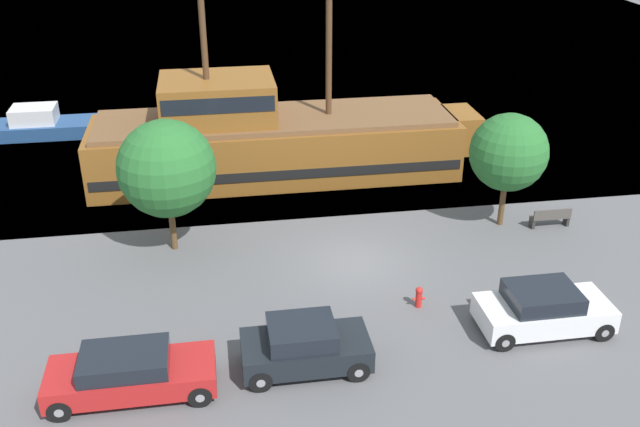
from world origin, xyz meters
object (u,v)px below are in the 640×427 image
object	(u,v)px
pirate_ship	(271,139)
parked_car_curb_front	(130,373)
moored_boat_dockside	(42,125)
parked_car_curb_mid	(543,309)
fire_hydrant	(419,296)
bench_promenade_east	(551,217)
parked_car_curb_rear	(305,346)

from	to	relation	value
pirate_ship	parked_car_curb_front	world-z (taller)	pirate_ship
pirate_ship	moored_boat_dockside	bearing A→B (deg)	148.33
moored_boat_dockside	parked_car_curb_mid	size ratio (longest dim) A/B	1.39
fire_hydrant	bench_promenade_east	xyz separation A→B (m)	(7.03, 4.83, 0.02)
parked_car_curb_front	parked_car_curb_mid	size ratio (longest dim) A/B	1.12
parked_car_curb_rear	parked_car_curb_front	bearing A→B (deg)	-175.72
parked_car_curb_mid	fire_hydrant	bearing A→B (deg)	152.36
parked_car_curb_mid	parked_car_curb_rear	distance (m)	7.88
pirate_ship	moored_boat_dockside	distance (m)	14.10
parked_car_curb_mid	fire_hydrant	size ratio (longest dim) A/B	5.51
moored_boat_dockside	parked_car_curb_rear	world-z (taller)	moored_boat_dockside
pirate_ship	fire_hydrant	size ratio (longest dim) A/B	24.18
parked_car_curb_front	fire_hydrant	size ratio (longest dim) A/B	6.17
parked_car_curb_mid	parked_car_curb_rear	xyz separation A→B (m)	(-7.85, -0.73, 0.01)
parked_car_curb_front	parked_car_curb_rear	bearing A→B (deg)	4.28
moored_boat_dockside	parked_car_curb_rear	bearing A→B (deg)	-62.54
moored_boat_dockside	fire_hydrant	world-z (taller)	moored_boat_dockside
parked_car_curb_front	pirate_ship	bearing A→B (deg)	70.19
fire_hydrant	moored_boat_dockside	bearing A→B (deg)	128.91
parked_car_curb_rear	fire_hydrant	size ratio (longest dim) A/B	4.98
parked_car_curb_mid	pirate_ship	bearing A→B (deg)	117.80
moored_boat_dockside	parked_car_curb_rear	size ratio (longest dim) A/B	1.54
moored_boat_dockside	parked_car_curb_front	size ratio (longest dim) A/B	1.24
parked_car_curb_front	parked_car_curb_rear	distance (m)	5.05
pirate_ship	fire_hydrant	distance (m)	12.87
pirate_ship	parked_car_curb_mid	distance (m)	15.94
pirate_ship	bench_promenade_east	bearing A→B (deg)	-34.11
pirate_ship	fire_hydrant	bearing A→B (deg)	-72.50
bench_promenade_east	fire_hydrant	bearing A→B (deg)	-145.50
pirate_ship	parked_car_curb_front	distance (m)	16.17
pirate_ship	parked_car_curb_rear	bearing A→B (deg)	-91.67
parked_car_curb_rear	bench_promenade_east	bearing A→B (deg)	33.31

